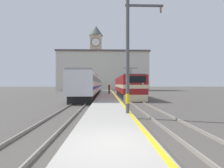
% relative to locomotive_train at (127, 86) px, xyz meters
% --- Properties ---
extents(ground_plane, '(200.00, 200.00, 0.00)m').
position_rel_locomotive_train_xyz_m(ground_plane, '(-3.27, 6.92, -1.75)').
color(ground_plane, '#514C47').
extents(platform, '(2.93, 140.00, 0.34)m').
position_rel_locomotive_train_xyz_m(platform, '(-3.27, 1.92, -1.58)').
color(platform, '#ADA89E').
rests_on(platform, ground).
extents(rail_track_near, '(2.83, 140.00, 0.16)m').
position_rel_locomotive_train_xyz_m(rail_track_near, '(0.00, 1.92, -1.72)').
color(rail_track_near, '#514C47').
rests_on(rail_track_near, ground).
extents(rail_track_far, '(2.83, 140.00, 0.16)m').
position_rel_locomotive_train_xyz_m(rail_track_far, '(-6.20, 1.92, -1.72)').
color(rail_track_far, '#514C47').
rests_on(rail_track_far, ground).
extents(locomotive_train, '(2.92, 17.28, 4.38)m').
position_rel_locomotive_train_xyz_m(locomotive_train, '(0.00, 0.00, 0.00)').
color(locomotive_train, black).
rests_on(locomotive_train, ground).
extents(passenger_train, '(2.92, 30.90, 3.76)m').
position_rel_locomotive_train_xyz_m(passenger_train, '(-6.20, 4.36, 0.29)').
color(passenger_train, black).
rests_on(passenger_train, ground).
extents(catenary_mast, '(2.39, 0.24, 7.50)m').
position_rel_locomotive_train_xyz_m(catenary_mast, '(-1.98, -17.60, 2.37)').
color(catenary_mast, '#4C4C51').
rests_on(catenary_mast, platform).
extents(person_on_platform, '(0.34, 0.34, 1.85)m').
position_rel_locomotive_train_xyz_m(person_on_platform, '(-2.86, 3.27, -0.43)').
color(person_on_platform, '#23232D').
rests_on(person_on_platform, platform).
extents(clock_tower, '(5.29, 5.29, 24.51)m').
position_rel_locomotive_train_xyz_m(clock_tower, '(-7.28, 38.94, 11.35)').
color(clock_tower, tan).
rests_on(clock_tower, ground).
extents(station_building, '(29.29, 9.55, 12.68)m').
position_rel_locomotive_train_xyz_m(station_building, '(-4.35, 29.54, 4.61)').
color(station_building, beige).
rests_on(station_building, ground).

